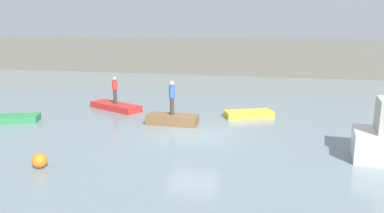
# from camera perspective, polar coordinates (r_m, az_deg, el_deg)

# --- Properties ---
(ground_plane) EXTENTS (120.00, 120.00, 0.00)m
(ground_plane) POSITION_cam_1_polar(r_m,az_deg,el_deg) (18.26, 0.22, -4.35)
(ground_plane) COLOR slate
(embankment_wall) EXTENTS (80.00, 1.20, 3.89)m
(embankment_wall) POSITION_cam_1_polar(r_m,az_deg,el_deg) (40.09, 7.44, 7.39)
(embankment_wall) COLOR #666056
(embankment_wall) RESTS_ON ground_plane
(rowboat_green) EXTENTS (3.98, 2.48, 0.35)m
(rowboat_green) POSITION_cam_1_polar(r_m,az_deg,el_deg) (23.14, -26.68, -1.68)
(rowboat_green) COLOR #2D7F47
(rowboat_green) RESTS_ON ground_plane
(rowboat_red) EXTENTS (3.80, 2.64, 0.38)m
(rowboat_red) POSITION_cam_1_polar(r_m,az_deg,el_deg) (24.23, -11.42, -0.01)
(rowboat_red) COLOR red
(rowboat_red) RESTS_ON ground_plane
(rowboat_brown) EXTENTS (2.74, 1.08, 0.53)m
(rowboat_brown) POSITION_cam_1_polar(r_m,az_deg,el_deg) (20.21, -2.99, -1.97)
(rowboat_brown) COLOR brown
(rowboat_brown) RESTS_ON ground_plane
(rowboat_yellow) EXTENTS (2.94, 2.13, 0.36)m
(rowboat_yellow) POSITION_cam_1_polar(r_m,az_deg,el_deg) (22.07, 8.53, -1.11)
(rowboat_yellow) COLOR gold
(rowboat_yellow) RESTS_ON ground_plane
(person_blue_shirt) EXTENTS (0.32, 0.32, 1.81)m
(person_blue_shirt) POSITION_cam_1_polar(r_m,az_deg,el_deg) (19.93, -3.03, 1.59)
(person_blue_shirt) COLOR #38332D
(person_blue_shirt) RESTS_ON rowboat_brown
(person_red_shirt) EXTENTS (0.32, 0.32, 1.70)m
(person_red_shirt) POSITION_cam_1_polar(r_m,az_deg,el_deg) (24.03, -11.53, 2.65)
(person_red_shirt) COLOR #38332D
(person_red_shirt) RESTS_ON rowboat_red
(mooring_buoy) EXTENTS (0.55, 0.55, 0.55)m
(mooring_buoy) POSITION_cam_1_polar(r_m,az_deg,el_deg) (15.22, -21.96, -7.57)
(mooring_buoy) COLOR orange
(mooring_buoy) RESTS_ON ground_plane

